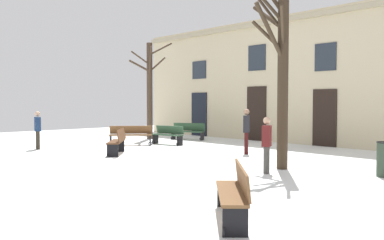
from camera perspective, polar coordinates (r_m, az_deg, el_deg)
name	(u,v)px	position (r m, az deg, el deg)	size (l,w,h in m)	color
ground_plane	(160,158)	(14.59, -4.44, -5.25)	(32.61, 32.61, 0.00)	white
building_facade	(289,78)	(20.41, 13.19, 5.61)	(20.38, 0.60, 6.09)	beige
tree_right_of_center	(280,64)	(12.44, 12.02, 7.53)	(2.40, 1.94, 6.04)	#382B1E
tree_foreground	(150,87)	(22.14, -5.82, 4.47)	(1.62, 2.61, 5.23)	#423326
litter_bin	(384,159)	(12.03, 24.83, -4.89)	(0.40, 0.40, 0.93)	#2D3D2D
bench_near_center_tree	(234,191)	(7.05, 5.83, -9.70)	(1.65, 1.63, 0.91)	brown
bench_back_to_back_right	(188,131)	(21.60, -0.54, -1.54)	(1.80, 1.17, 0.86)	#2D4C33
bench_facing_shops	(118,141)	(15.82, -10.16, -2.87)	(1.59, 1.49, 0.96)	#51331E
bench_by_litter_bin	(131,135)	(19.02, -8.42, -2.01)	(1.52, 1.77, 0.88)	brown
bench_near_lamp	(168,135)	(19.20, -3.30, -2.02)	(1.64, 0.74, 0.86)	#2D4C33
person_near_bench	(246,129)	(15.73, 7.46, -1.23)	(0.40, 0.44, 1.71)	#350F0F
person_strolling	(38,129)	(18.33, -20.40, -1.10)	(0.43, 0.31, 1.57)	#2D271E
person_crossing_plaza	(267,143)	(11.61, 10.20, -3.05)	(0.37, 0.44, 1.56)	#403D3A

